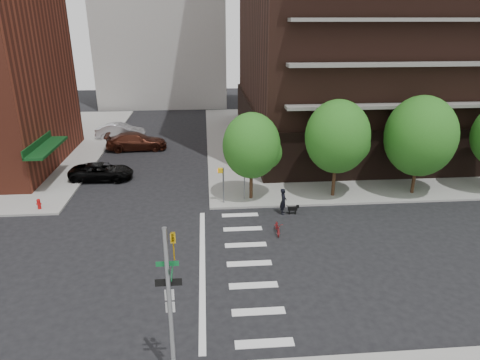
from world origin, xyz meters
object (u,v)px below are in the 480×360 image
(fire_hydrant, at_px, (39,203))
(parked_car_black, at_px, (102,172))
(scooter, at_px, (278,227))
(traffic_signal, at_px, (172,318))
(dog_walker, at_px, (283,201))
(parked_car_maroon, at_px, (136,141))
(parked_car_silver, at_px, (121,131))

(fire_hydrant, relative_size, parked_car_black, 0.15)
(fire_hydrant, bearing_deg, scooter, -16.18)
(fire_hydrant, xyz_separation_m, parked_car_black, (2.94, 5.70, 0.14))
(traffic_signal, relative_size, dog_walker, 3.34)
(traffic_signal, height_order, dog_walker, traffic_signal)
(parked_car_black, bearing_deg, traffic_signal, -159.92)
(parked_car_black, xyz_separation_m, dog_walker, (13.44, -7.50, 0.21))
(fire_hydrant, distance_m, parked_car_maroon, 14.70)
(parked_car_black, relative_size, parked_car_maroon, 0.85)
(scooter, bearing_deg, traffic_signal, -114.90)
(scooter, bearing_deg, parked_car_maroon, 123.07)
(parked_car_maroon, relative_size, dog_walker, 3.26)
(parked_car_silver, relative_size, scooter, 3.37)
(scooter, bearing_deg, parked_car_silver, 122.60)
(traffic_signal, distance_m, fire_hydrant, 18.42)
(fire_hydrant, xyz_separation_m, parked_car_maroon, (4.55, 13.98, 0.30))
(parked_car_maroon, bearing_deg, parked_car_black, 165.68)
(fire_hydrant, xyz_separation_m, parked_car_silver, (2.30, 18.18, 0.29))
(traffic_signal, xyz_separation_m, parked_car_black, (-7.09, 21.00, -2.01))
(fire_hydrant, distance_m, scooter, 16.21)
(parked_car_black, bearing_deg, parked_car_silver, 4.38)
(scooter, relative_size, dog_walker, 0.84)
(parked_car_silver, bearing_deg, parked_car_maroon, -146.81)
(fire_hydrant, xyz_separation_m, dog_walker, (16.38, -1.80, 0.35))
(traffic_signal, distance_m, parked_car_silver, 34.40)
(traffic_signal, relative_size, parked_car_maroon, 1.02)
(dog_walker, bearing_deg, fire_hydrant, 95.87)
(traffic_signal, bearing_deg, parked_car_silver, 103.01)
(fire_hydrant, height_order, parked_car_black, parked_car_black)
(dog_walker, bearing_deg, scooter, 175.47)
(parked_car_silver, xyz_separation_m, scooter, (13.27, -22.69, -0.44))
(parked_car_maroon, relative_size, scooter, 3.87)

